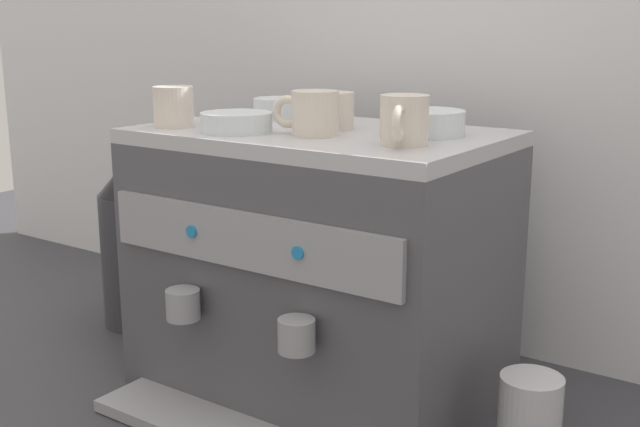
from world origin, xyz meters
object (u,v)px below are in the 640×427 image
(espresso_machine, at_px, (319,264))
(ceramic_cup_2, at_px, (313,113))
(milk_pitcher, at_px, (529,424))
(coffee_grinder, at_px, (139,238))
(ceramic_cup_0, at_px, (331,110))
(ceramic_cup_3, at_px, (175,106))
(ceramic_bowl_2, at_px, (279,109))
(ceramic_bowl_1, at_px, (424,123))
(ceramic_cup_1, at_px, (404,120))
(ceramic_bowl_0, at_px, (237,122))

(espresso_machine, distance_m, ceramic_cup_2, 0.28)
(milk_pitcher, bearing_deg, coffee_grinder, 174.26)
(ceramic_cup_0, distance_m, coffee_grinder, 0.60)
(ceramic_cup_3, bearing_deg, milk_pitcher, 4.79)
(ceramic_bowl_2, bearing_deg, ceramic_cup_2, -38.96)
(ceramic_bowl_1, height_order, milk_pitcher, ceramic_bowl_1)
(espresso_machine, distance_m, ceramic_cup_0, 0.27)
(espresso_machine, relative_size, ceramic_cup_1, 5.50)
(ceramic_cup_3, height_order, ceramic_bowl_0, ceramic_cup_3)
(ceramic_cup_1, relative_size, coffee_grinder, 0.29)
(ceramic_cup_1, bearing_deg, ceramic_bowl_0, -174.48)
(ceramic_cup_3, height_order, ceramic_bowl_2, ceramic_cup_3)
(ceramic_cup_2, bearing_deg, espresso_machine, 117.00)
(ceramic_cup_1, relative_size, ceramic_bowl_2, 1.13)
(ceramic_cup_3, bearing_deg, coffee_grinder, 151.91)
(ceramic_bowl_0, height_order, coffee_grinder, ceramic_bowl_0)
(ceramic_cup_3, xyz_separation_m, milk_pitcher, (0.64, 0.05, -0.43))
(espresso_machine, xyz_separation_m, ceramic_bowl_2, (-0.15, 0.09, 0.26))
(ceramic_cup_1, bearing_deg, ceramic_bowl_1, 102.33)
(ceramic_cup_0, distance_m, ceramic_cup_1, 0.22)
(ceramic_bowl_1, bearing_deg, ceramic_bowl_0, -152.52)
(ceramic_cup_3, relative_size, milk_pitcher, 0.70)
(ceramic_cup_3, relative_size, ceramic_bowl_2, 1.08)
(ceramic_bowl_2, relative_size, milk_pitcher, 0.65)
(ceramic_bowl_1, bearing_deg, ceramic_cup_1, -77.67)
(espresso_machine, distance_m, ceramic_bowl_0, 0.29)
(espresso_machine, distance_m, coffee_grinder, 0.51)
(ceramic_cup_0, height_order, ceramic_bowl_2, ceramic_cup_0)
(espresso_machine, relative_size, milk_pitcher, 4.06)
(ceramic_bowl_1, xyz_separation_m, milk_pitcher, (0.24, -0.10, -0.42))
(ceramic_bowl_2, bearing_deg, ceramic_cup_3, -112.94)
(ceramic_cup_1, distance_m, ceramic_cup_2, 0.17)
(ceramic_cup_1, distance_m, ceramic_bowl_1, 0.12)
(espresso_machine, bearing_deg, ceramic_cup_1, -18.55)
(ceramic_cup_1, distance_m, ceramic_cup_3, 0.43)
(ceramic_cup_0, height_order, coffee_grinder, ceramic_cup_0)
(ceramic_cup_1, distance_m, milk_pitcher, 0.48)
(ceramic_cup_2, xyz_separation_m, coffee_grinder, (-0.54, 0.10, -0.31))
(ceramic_cup_2, bearing_deg, ceramic_bowl_1, 36.12)
(ceramic_bowl_0, relative_size, coffee_grinder, 0.31)
(ceramic_cup_2, distance_m, ceramic_bowl_1, 0.18)
(ceramic_cup_2, distance_m, ceramic_bowl_2, 0.23)
(coffee_grinder, bearing_deg, ceramic_bowl_1, 0.42)
(ceramic_cup_1, distance_m, coffee_grinder, 0.78)
(ceramic_cup_0, distance_m, ceramic_bowl_2, 0.17)
(ceramic_cup_0, bearing_deg, ceramic_cup_2, -74.62)
(ceramic_bowl_0, bearing_deg, ceramic_bowl_1, 27.48)
(ceramic_cup_0, bearing_deg, ceramic_bowl_1, 6.02)
(milk_pitcher, bearing_deg, ceramic_bowl_0, -174.94)
(ceramic_bowl_0, xyz_separation_m, milk_pitcher, (0.51, 0.05, -0.41))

